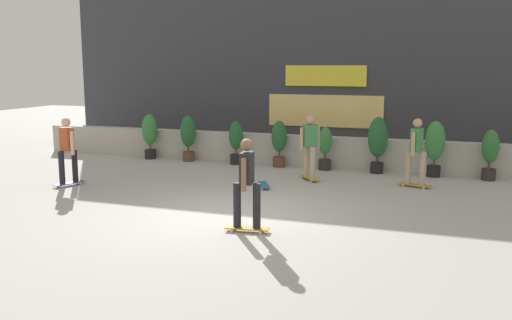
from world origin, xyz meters
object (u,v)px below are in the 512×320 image
object	(u,v)px
potted_plant_5	(378,140)
skater_foreground	(67,148)
potted_plant_3	(279,141)
skater_mid_plaza	(416,149)
potted_plant_4	(325,147)
skater_by_wall_left	(310,144)
potted_plant_7	(490,152)
skater_by_wall_right	(247,181)
potted_plant_2	(236,140)
skateboard_near_camera	(264,185)
potted_plant_6	(435,144)
potted_plant_1	(188,135)
potted_plant_0	(150,133)

from	to	relation	value
potted_plant_5	skater_foreground	distance (m)	8.18
potted_plant_3	skater_mid_plaza	xyz separation A→B (m)	(3.97, -1.52, 0.17)
potted_plant_4	potted_plant_3	bearing A→B (deg)	180.00
skater_foreground	skater_by_wall_left	distance (m)	6.08
potted_plant_7	skater_by_wall_right	distance (m)	7.73
potted_plant_2	potted_plant_3	world-z (taller)	potted_plant_3
potted_plant_7	potted_plant_4	bearing A→B (deg)	180.00
potted_plant_3	skateboard_near_camera	bearing A→B (deg)	-80.32
skateboard_near_camera	potted_plant_2	bearing A→B (deg)	123.45
potted_plant_6	potted_plant_7	world-z (taller)	potted_plant_6
potted_plant_7	skater_by_wall_right	bearing A→B (deg)	-124.20
potted_plant_6	skater_by_wall_left	xyz separation A→B (m)	(-3.03, -1.57, 0.07)
potted_plant_1	potted_plant_2	bearing A→B (deg)	0.00
skateboard_near_camera	potted_plant_6	bearing A→B (deg)	35.68
potted_plant_6	skater_foreground	size ratio (longest dim) A/B	0.89
skater_by_wall_right	potted_plant_1	bearing A→B (deg)	124.16
potted_plant_5	skateboard_near_camera	bearing A→B (deg)	-130.43
potted_plant_1	skater_by_wall_left	xyz separation A→B (m)	(4.27, -1.57, 0.13)
potted_plant_3	potted_plant_5	bearing A→B (deg)	0.00
potted_plant_0	potted_plant_5	world-z (taller)	potted_plant_5
skateboard_near_camera	potted_plant_7	bearing A→B (deg)	27.94
potted_plant_4	skater_foreground	bearing A→B (deg)	-142.51
skateboard_near_camera	skater_by_wall_right	bearing A→B (deg)	-75.94
potted_plant_2	potted_plant_4	distance (m)	2.73
potted_plant_2	potted_plant_6	world-z (taller)	potted_plant_6
potted_plant_0	skater_foreground	xyz separation A→B (m)	(0.16, -4.24, 0.12)
potted_plant_5	skater_mid_plaza	world-z (taller)	skater_mid_plaza
potted_plant_5	skater_foreground	world-z (taller)	skater_foreground
potted_plant_0	potted_plant_6	xyz separation A→B (m)	(8.66, 0.00, 0.05)
potted_plant_1	skater_foreground	bearing A→B (deg)	-105.73
potted_plant_4	potted_plant_5	xyz separation A→B (m)	(1.47, 0.00, 0.25)
potted_plant_1	skater_mid_plaza	distance (m)	7.09
potted_plant_3	skater_by_wall_right	world-z (taller)	skater_by_wall_right
potted_plant_5	skateboard_near_camera	distance (m)	3.75
potted_plant_1	potted_plant_7	xyz separation A→B (m)	(8.68, 0.00, -0.07)
potted_plant_4	skateboard_near_camera	distance (m)	2.98
potted_plant_3	skateboard_near_camera	size ratio (longest dim) A/B	1.70
potted_plant_4	potted_plant_6	world-z (taller)	potted_plant_6
potted_plant_5	skater_by_wall_right	size ratio (longest dim) A/B	0.92
potted_plant_5	skater_mid_plaza	size ratio (longest dim) A/B	0.92
potted_plant_6	skater_mid_plaza	distance (m)	1.57
potted_plant_4	potted_plant_7	distance (m)	4.35
potted_plant_5	skater_by_wall_left	size ratio (longest dim) A/B	0.92
potted_plant_6	skateboard_near_camera	bearing A→B (deg)	-144.32
potted_plant_4	skater_by_wall_right	xyz separation A→B (m)	(0.01, -6.39, 0.28)
potted_plant_2	potted_plant_4	world-z (taller)	potted_plant_2
potted_plant_1	skater_foreground	xyz separation A→B (m)	(-1.19, -4.24, 0.13)
skater_foreground	skater_mid_plaza	xyz separation A→B (m)	(8.12, 2.71, 0.00)
skater_by_wall_right	skater_mid_plaza	world-z (taller)	same
skater_foreground	skater_by_wall_left	xyz separation A→B (m)	(5.46, 2.66, 0.00)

